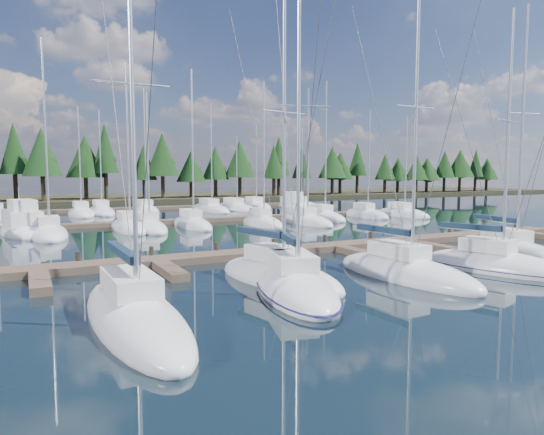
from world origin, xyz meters
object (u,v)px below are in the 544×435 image
front_sailboat_0 (134,316)px  front_sailboat_3 (404,272)px  main_dock (338,248)px  motor_yacht_left (22,228)px  front_sailboat_1 (295,287)px  front_sailboat_2 (278,276)px  front_sailboat_5 (511,252)px  motor_yacht_right (293,205)px  front_sailboat_4 (494,265)px

front_sailboat_0 → front_sailboat_3: size_ratio=0.97×
main_dock → motor_yacht_left: size_ratio=4.35×
front_sailboat_1 → front_sailboat_2: bearing=80.4°
front_sailboat_2 → front_sailboat_5: (16.14, -0.34, 0.01)m
front_sailboat_2 → motor_yacht_right: size_ratio=1.80×
front_sailboat_5 → motor_yacht_left: bearing=136.0°
front_sailboat_1 → front_sailboat_3: bearing=3.0°
motor_yacht_left → main_dock: bearing=-46.0°
main_dock → motor_yacht_left: bearing=134.0°
front_sailboat_2 → front_sailboat_5: front_sailboat_5 is taller
front_sailboat_0 → front_sailboat_2: bearing=24.9°
main_dock → front_sailboat_5: front_sailboat_5 is taller
front_sailboat_2 → front_sailboat_0: bearing=-155.1°
main_dock → front_sailboat_2: (-7.89, -6.35, 0.09)m
front_sailboat_3 → front_sailboat_5: size_ratio=0.95×
motor_yacht_right → front_sailboat_1: bearing=-119.5°
front_sailboat_4 → motor_yacht_left: size_ratio=1.40×
front_sailboat_5 → motor_yacht_right: size_ratio=1.98×
front_sailboat_3 → motor_yacht_left: front_sailboat_3 is taller
front_sailboat_3 → front_sailboat_1: bearing=-177.0°
front_sailboat_0 → motor_yacht_left: size_ratio=1.44×
front_sailboat_0 → front_sailboat_4: front_sailboat_0 is taller
front_sailboat_1 → front_sailboat_4: front_sailboat_1 is taller
front_sailboat_1 → motor_yacht_left: front_sailboat_1 is taller
front_sailboat_0 → motor_yacht_left: 29.36m
front_sailboat_5 → motor_yacht_left: size_ratio=1.56×
motor_yacht_right → front_sailboat_2: bearing=-120.4°
front_sailboat_3 → front_sailboat_0: bearing=-174.0°
front_sailboat_1 → front_sailboat_3: (6.40, 0.34, 0.01)m
main_dock → front_sailboat_3: (-1.89, -8.37, 0.09)m
front_sailboat_0 → front_sailboat_5: (23.52, 3.08, 0.02)m
front_sailboat_1 → front_sailboat_5: (16.54, 2.01, 0.02)m
front_sailboat_3 → front_sailboat_4: bearing=-8.8°
main_dock → front_sailboat_4: front_sailboat_4 is taller
front_sailboat_3 → motor_yacht_right: front_sailboat_3 is taller
main_dock → front_sailboat_1: (-8.29, -8.71, 0.08)m
main_dock → motor_yacht_left: 26.95m
motor_yacht_left → motor_yacht_right: (36.04, 17.22, -0.08)m
front_sailboat_0 → front_sailboat_2: size_ratio=1.01×
front_sailboat_1 → motor_yacht_right: size_ratio=1.79×
main_dock → front_sailboat_3: size_ratio=2.93×
front_sailboat_0 → front_sailboat_1: (6.98, 1.07, -0.00)m
front_sailboat_2 → front_sailboat_3: bearing=-18.6°
front_sailboat_2 → front_sailboat_3: 6.33m
front_sailboat_2 → front_sailboat_4: 11.79m
front_sailboat_0 → front_sailboat_4: 18.83m
front_sailboat_0 → motor_yacht_right: front_sailboat_0 is taller
main_dock → front_sailboat_5: size_ratio=2.78×
front_sailboat_1 → motor_yacht_right: (25.60, 45.31, 0.16)m
front_sailboat_1 → front_sailboat_2: 2.39m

